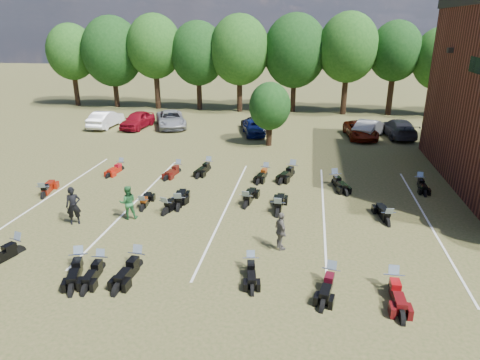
% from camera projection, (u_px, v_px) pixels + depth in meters
% --- Properties ---
extents(ground, '(160.00, 160.00, 0.00)m').
position_uv_depth(ground, '(280.00, 238.00, 19.12)').
color(ground, brown).
rests_on(ground, ground).
extents(car_0, '(2.18, 4.57, 1.51)m').
position_uv_depth(car_0, '(137.00, 120.00, 39.08)').
color(car_0, maroon).
rests_on(car_0, ground).
extents(car_1, '(1.67, 4.61, 1.51)m').
position_uv_depth(car_1, '(106.00, 119.00, 39.45)').
color(car_1, white).
rests_on(car_1, ground).
extents(car_2, '(4.31, 5.83, 1.47)m').
position_uv_depth(car_2, '(171.00, 119.00, 39.42)').
color(car_2, gray).
rests_on(car_2, ground).
extents(car_3, '(3.25, 4.73, 1.27)m').
position_uv_depth(car_3, '(254.00, 124.00, 38.17)').
color(car_3, black).
rests_on(car_3, ground).
extents(car_4, '(2.63, 4.24, 1.35)m').
position_uv_depth(car_4, '(254.00, 127.00, 36.71)').
color(car_4, '#0B1553').
rests_on(car_4, ground).
extents(car_5, '(3.30, 4.81, 1.50)m').
position_uv_depth(car_5, '(369.00, 128.00, 36.04)').
color(car_5, '#AEAEA9').
rests_on(car_5, ground).
extents(car_6, '(2.78, 5.05, 1.34)m').
position_uv_depth(car_6, '(361.00, 130.00, 35.74)').
color(car_6, '#5D1405').
rests_on(car_6, ground).
extents(car_7, '(2.68, 5.40, 1.51)m').
position_uv_depth(car_7, '(398.00, 128.00, 36.06)').
color(car_7, '#37383C').
rests_on(car_7, ground).
extents(person_black, '(0.81, 0.70, 1.86)m').
position_uv_depth(person_black, '(73.00, 206.00, 20.23)').
color(person_black, black).
rests_on(person_black, ground).
extents(person_green, '(1.01, 0.92, 1.70)m').
position_uv_depth(person_green, '(128.00, 202.00, 20.82)').
color(person_green, '#266733').
rests_on(person_green, ground).
extents(person_grey, '(0.81, 1.07, 1.69)m').
position_uv_depth(person_grey, '(281.00, 231.00, 17.94)').
color(person_grey, '#5D5850').
rests_on(person_grey, ground).
extents(motorcycle_0, '(1.42, 2.42, 1.28)m').
position_uv_depth(motorcycle_0, '(80.00, 268.00, 16.79)').
color(motorcycle_0, black).
rests_on(motorcycle_0, ground).
extents(motorcycle_1, '(1.35, 2.40, 1.27)m').
position_uv_depth(motorcycle_1, '(19.00, 253.00, 17.91)').
color(motorcycle_1, black).
rests_on(motorcycle_1, ground).
extents(motorcycle_2, '(0.85, 2.16, 1.18)m').
position_uv_depth(motorcycle_2, '(101.00, 270.00, 16.70)').
color(motorcycle_2, black).
rests_on(motorcycle_2, ground).
extents(motorcycle_3, '(0.90, 2.39, 1.31)m').
position_uv_depth(motorcycle_3, '(138.00, 268.00, 16.84)').
color(motorcycle_3, black).
rests_on(motorcycle_3, ground).
extents(motorcycle_4, '(0.99, 2.12, 1.14)m').
position_uv_depth(motorcycle_4, '(251.00, 270.00, 16.66)').
color(motorcycle_4, black).
rests_on(motorcycle_4, ground).
extents(motorcycle_5, '(1.12, 2.31, 1.23)m').
position_uv_depth(motorcycle_5, '(330.00, 283.00, 15.82)').
color(motorcycle_5, black).
rests_on(motorcycle_5, ground).
extents(motorcycle_6, '(0.78, 2.37, 1.31)m').
position_uv_depth(motorcycle_6, '(392.00, 290.00, 15.42)').
color(motorcycle_6, '#510B0D').
rests_on(motorcycle_6, ground).
extents(motorcycle_7, '(1.25, 2.37, 1.26)m').
position_uv_depth(motorcycle_7, '(44.00, 197.00, 23.65)').
color(motorcycle_7, maroon).
rests_on(motorcycle_7, ground).
extents(motorcycle_8, '(0.88, 2.12, 1.15)m').
position_uv_depth(motorcycle_8, '(143.00, 210.00, 22.06)').
color(motorcycle_8, black).
rests_on(motorcycle_8, ground).
extents(motorcycle_9, '(1.08, 2.51, 1.35)m').
position_uv_depth(motorcycle_9, '(179.00, 209.00, 22.10)').
color(motorcycle_9, black).
rests_on(motorcycle_9, ground).
extents(motorcycle_10, '(1.33, 2.50, 1.33)m').
position_uv_depth(motorcycle_10, '(166.00, 214.00, 21.60)').
color(motorcycle_10, black).
rests_on(motorcycle_10, ground).
extents(motorcycle_11, '(1.02, 2.45, 1.33)m').
position_uv_depth(motorcycle_11, '(246.00, 207.00, 22.40)').
color(motorcycle_11, black).
rests_on(motorcycle_11, ground).
extents(motorcycle_12, '(0.87, 2.49, 1.37)m').
position_uv_depth(motorcycle_12, '(277.00, 215.00, 21.46)').
color(motorcycle_12, black).
rests_on(motorcycle_12, ground).
extents(motorcycle_13, '(1.03, 2.33, 1.26)m').
position_uv_depth(motorcycle_13, '(387.00, 225.00, 20.45)').
color(motorcycle_13, black).
rests_on(motorcycle_13, ground).
extents(motorcycle_14, '(1.08, 2.22, 1.19)m').
position_uv_depth(motorcycle_14, '(178.00, 172.00, 27.60)').
color(motorcycle_14, '#450D09').
rests_on(motorcycle_14, ground).
extents(motorcycle_15, '(0.93, 2.12, 1.14)m').
position_uv_depth(motorcycle_15, '(121.00, 170.00, 28.03)').
color(motorcycle_15, '#9D170B').
rests_on(motorcycle_15, ground).
extents(motorcycle_16, '(1.08, 2.35, 1.26)m').
position_uv_depth(motorcycle_16, '(208.00, 170.00, 28.07)').
color(motorcycle_16, black).
rests_on(motorcycle_16, ground).
extents(motorcycle_17, '(1.06, 2.24, 1.20)m').
position_uv_depth(motorcycle_17, '(265.00, 176.00, 26.99)').
color(motorcycle_17, black).
rests_on(motorcycle_17, ground).
extents(motorcycle_18, '(1.53, 2.59, 1.38)m').
position_uv_depth(motorcycle_18, '(292.00, 175.00, 27.14)').
color(motorcycle_18, black).
rests_on(motorcycle_18, ground).
extents(motorcycle_19, '(1.46, 2.49, 1.32)m').
position_uv_depth(motorcycle_19, '(334.00, 184.00, 25.59)').
color(motorcycle_19, black).
rests_on(motorcycle_19, ground).
extents(motorcycle_20, '(0.71, 2.11, 1.17)m').
position_uv_depth(motorcycle_20, '(419.00, 186.00, 25.28)').
color(motorcycle_20, black).
rests_on(motorcycle_20, ground).
extents(tree_line, '(56.00, 6.00, 9.79)m').
position_uv_depth(tree_line, '(293.00, 52.00, 43.97)').
color(tree_line, black).
rests_on(tree_line, ground).
extents(young_tree_midfield, '(3.20, 3.20, 4.70)m').
position_uv_depth(young_tree_midfield, '(270.00, 106.00, 32.72)').
color(young_tree_midfield, black).
rests_on(young_tree_midfield, ground).
extents(parking_lines, '(20.10, 14.00, 0.01)m').
position_uv_depth(parking_lines, '(227.00, 207.00, 22.35)').
color(parking_lines, silver).
rests_on(parking_lines, ground).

